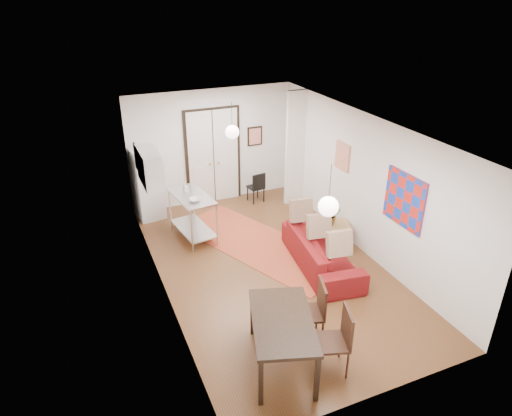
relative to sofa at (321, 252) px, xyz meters
name	(u,v)px	position (x,y,z in m)	size (l,w,h in m)	color
floor	(269,267)	(-0.97, 0.38, -0.34)	(7.00, 7.00, 0.00)	brown
ceiling	(271,127)	(-0.97, 0.38, 2.56)	(4.20, 7.00, 0.02)	white
wall_back	(212,147)	(-0.97, 3.88, 1.11)	(4.20, 0.02, 2.90)	silver
wall_front	(387,313)	(-0.97, -3.12, 1.11)	(4.20, 0.02, 2.90)	silver
wall_left	(159,222)	(-3.07, 0.38, 1.11)	(0.02, 7.00, 2.90)	silver
wall_right	(364,185)	(1.13, 0.38, 1.11)	(0.02, 7.00, 2.90)	silver
double_doors	(213,157)	(-0.97, 3.84, 0.86)	(1.44, 0.06, 2.50)	silver
stub_partition	(295,149)	(0.88, 2.93, 1.11)	(0.50, 0.10, 2.90)	silver
wall_cabinet	(150,167)	(-2.89, 1.88, 1.56)	(0.35, 1.00, 0.70)	white
painting_popart	(404,200)	(1.10, -0.87, 1.31)	(0.05, 1.00, 1.00)	red
painting_abstract	(343,156)	(1.10, 1.18, 1.46)	(0.05, 0.50, 0.60)	beige
poster_back	(255,136)	(0.18, 3.85, 1.26)	(0.40, 0.03, 0.50)	red
print_left	(137,158)	(-3.04, 2.38, 1.61)	(0.03, 0.44, 0.54)	#90603C
pendant_back	(232,132)	(-0.97, 2.38, 1.91)	(0.30, 0.30, 0.80)	silver
pendant_front	(328,206)	(-0.97, -1.62, 1.91)	(0.30, 0.30, 0.80)	silver
kilim_rug	(258,244)	(-0.83, 1.28, -0.34)	(1.51, 4.04, 0.01)	#BB522E
sofa	(321,252)	(0.00, 0.00, 0.00)	(0.91, 2.34, 0.68)	maroon
coffee_table	(326,227)	(0.55, 0.76, 0.05)	(1.16, 0.88, 0.45)	tan
potted_plant	(331,215)	(0.65, 0.76, 0.34)	(0.40, 0.35, 0.44)	#28592A
kitchen_counter	(192,210)	(-2.02, 2.18, 0.33)	(0.83, 1.40, 1.01)	#BBBEC0
bowl	(195,200)	(-2.02, 1.88, 0.70)	(0.24, 0.24, 0.06)	white
soap_bottle	(186,187)	(-2.07, 2.43, 0.77)	(0.10, 0.09, 0.21)	teal
fridge	(148,184)	(-2.72, 3.53, 0.52)	(0.61, 0.61, 1.73)	silver
dining_table	(282,325)	(-1.88, -2.08, 0.40)	(1.29, 1.70, 0.84)	black
dining_chair_near	(304,304)	(-1.28, -1.62, 0.26)	(0.62, 0.76, 1.03)	#341810
dining_chair_far	(327,332)	(-1.28, -2.32, 0.26)	(0.62, 0.76, 1.03)	#341810
black_side_chair	(255,183)	(-0.01, 3.43, 0.13)	(0.42, 0.42, 0.81)	black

